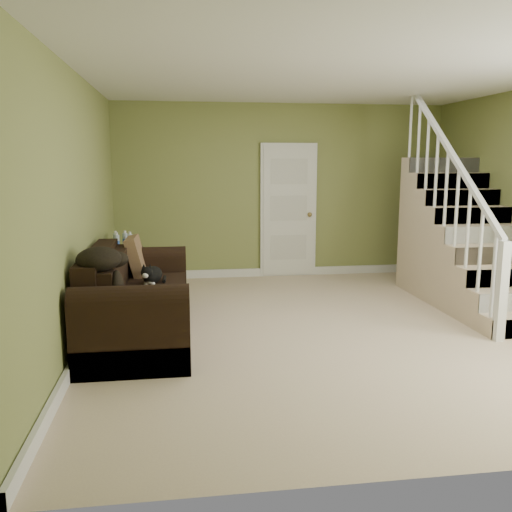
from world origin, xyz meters
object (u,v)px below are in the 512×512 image
object	(u,v)px
sofa	(134,304)
side_table	(126,273)
cat	(152,275)
banana	(138,304)

from	to	relation	value
sofa	side_table	xyz separation A→B (m)	(-0.23, 1.63, -0.01)
sofa	cat	world-z (taller)	sofa
sofa	banana	xyz separation A→B (m)	(0.09, -0.63, 0.17)
sofa	cat	bearing A→B (deg)	57.73
sofa	side_table	bearing A→B (deg)	98.20
sofa	side_table	size ratio (longest dim) A/B	2.59
side_table	sofa	bearing A→B (deg)	-81.80
side_table	cat	size ratio (longest dim) A/B	1.70
side_table	cat	distance (m)	1.43
banana	cat	bearing A→B (deg)	80.69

